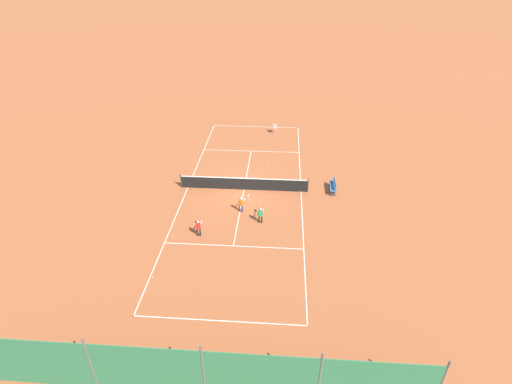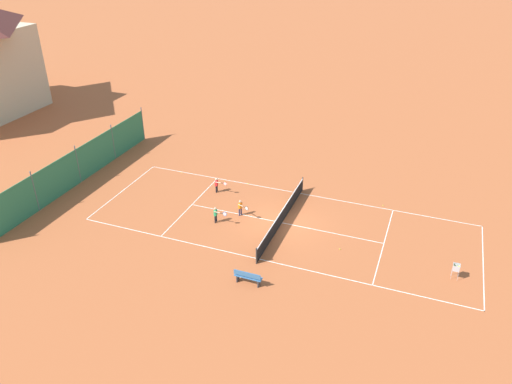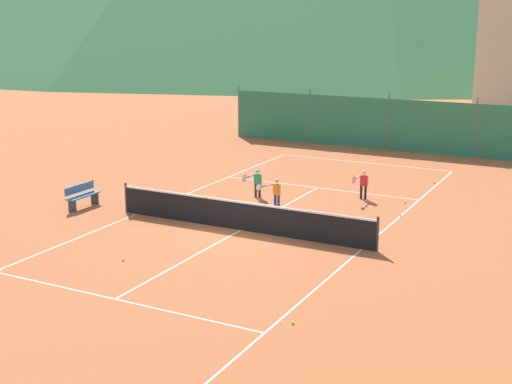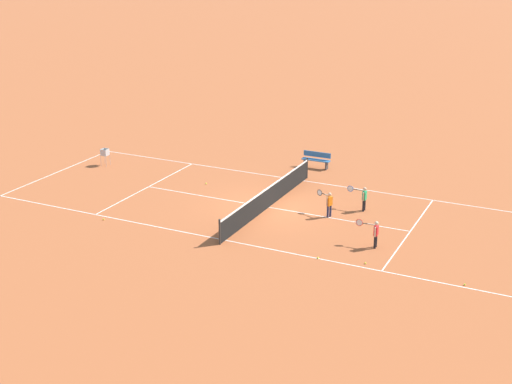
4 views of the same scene
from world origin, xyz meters
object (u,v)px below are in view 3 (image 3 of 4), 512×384
object	(u,v)px
player_far_baseline	(276,191)
tennis_ball_far_corner	(400,215)
tennis_ball_service_box	(123,260)
tennis_ball_by_net_left	(293,323)
player_near_service	(363,183)
tennis_ball_mid_court	(434,183)
tennis_ball_alley_right	(405,202)
courtside_bench	(82,195)
tennis_net	(241,215)
player_near_baseline	(257,181)

from	to	relation	value
player_far_baseline	tennis_ball_far_corner	size ratio (longest dim) A/B	16.75
player_far_baseline	tennis_ball_service_box	xyz separation A→B (m)	(-1.43, -6.86, -0.62)
tennis_ball_by_net_left	tennis_ball_service_box	distance (m)	6.21
player_far_baseline	tennis_ball_by_net_left	world-z (taller)	player_far_baseline
player_near_service	tennis_ball_mid_court	world-z (taller)	player_near_service
player_near_service	tennis_ball_alley_right	xyz separation A→B (m)	(1.60, 0.17, -0.61)
tennis_ball_alley_right	courtside_bench	world-z (taller)	courtside_bench
courtside_bench	tennis_net	bearing A→B (deg)	1.86
player_far_baseline	tennis_ball_by_net_left	distance (m)	9.64
player_near_baseline	tennis_ball_far_corner	xyz separation A→B (m)	(5.55, 0.04, -0.61)
tennis_net	tennis_ball_mid_court	xyz separation A→B (m)	(3.93, 9.30, -0.47)
player_near_baseline	tennis_ball_alley_right	size ratio (longest dim) A/B	16.57
tennis_net	player_near_service	distance (m)	5.93
player_near_service	tennis_ball_far_corner	world-z (taller)	player_near_service
tennis_ball_by_net_left	tennis_ball_service_box	xyz separation A→B (m)	(-6.00, 1.61, 0.00)
player_far_baseline	tennis_ball_mid_court	size ratio (longest dim) A/B	16.75
player_far_baseline	player_near_baseline	world-z (taller)	player_far_baseline
player_near_service	player_near_baseline	size ratio (longest dim) A/B	1.00
player_near_service	tennis_ball_mid_court	size ratio (longest dim) A/B	16.59
tennis_ball_by_net_left	courtside_bench	bearing A→B (deg)	153.06
player_far_baseline	tennis_ball_alley_right	xyz separation A→B (m)	(3.89, 2.90, -0.62)
tennis_ball_mid_court	courtside_bench	world-z (taller)	courtside_bench
tennis_ball_by_net_left	player_near_baseline	bearing A→B (deg)	121.59
tennis_ball_alley_right	player_far_baseline	bearing A→B (deg)	-143.27
tennis_ball_alley_right	tennis_ball_far_corner	distance (m)	1.78
player_near_service	tennis_ball_mid_court	distance (m)	4.22
player_near_baseline	tennis_ball_far_corner	bearing A→B (deg)	0.40
courtside_bench	tennis_ball_far_corner	bearing A→B (deg)	21.64
player_near_service	player_far_baseline	distance (m)	3.57
player_near_service	tennis_ball_service_box	xyz separation A→B (m)	(-3.72, -9.60, -0.61)
player_far_baseline	tennis_ball_service_box	world-z (taller)	player_far_baseline
tennis_net	player_near_service	xyz separation A→B (m)	(2.18, 5.52, 0.14)
tennis_net	courtside_bench	distance (m)	6.35
tennis_ball_alley_right	tennis_ball_far_corner	bearing A→B (deg)	-79.54
player_far_baseline	courtside_bench	size ratio (longest dim) A/B	0.74
tennis_ball_service_box	player_near_service	bearing A→B (deg)	68.80
player_near_service	player_near_baseline	bearing A→B (deg)	-155.97
courtside_bench	tennis_ball_alley_right	bearing A→B (deg)	30.19
tennis_ball_alley_right	tennis_net	bearing A→B (deg)	-123.62
tennis_net	tennis_ball_mid_court	size ratio (longest dim) A/B	139.09
tennis_net	tennis_ball_alley_right	xyz separation A→B (m)	(3.78, 5.68, -0.47)
tennis_ball_mid_court	tennis_ball_alley_right	world-z (taller)	same
player_near_service	player_far_baseline	bearing A→B (deg)	-129.97
player_near_baseline	courtside_bench	xyz separation A→B (m)	(-4.90, -4.11, -0.19)
player_far_baseline	tennis_ball_service_box	size ratio (longest dim) A/B	16.75
tennis_ball_alley_right	tennis_ball_by_net_left	bearing A→B (deg)	-86.61
player_far_baseline	tennis_ball_by_net_left	bearing A→B (deg)	-61.68
player_near_baseline	tennis_ball_service_box	world-z (taller)	player_near_baseline
tennis_net	tennis_ball_by_net_left	xyz separation A→B (m)	(4.45, -5.69, -0.47)
player_near_service	tennis_ball_service_box	distance (m)	10.31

